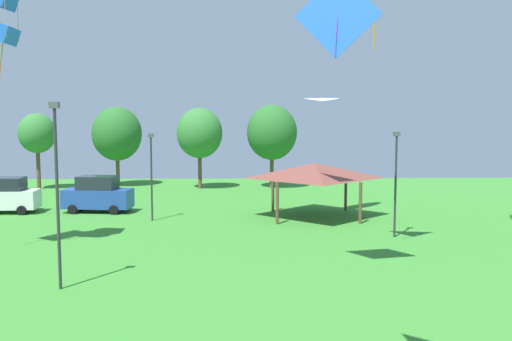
# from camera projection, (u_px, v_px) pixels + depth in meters

# --- Properties ---
(kite_flying_6) EXTENTS (3.24, 1.00, 3.33)m
(kite_flying_6) POSITION_uv_depth(u_px,v_px,m) (338.00, 15.00, 20.59)
(kite_flying_6) COLOR blue
(kite_flying_10) EXTENTS (1.62, 1.20, 0.22)m
(kite_flying_10) POSITION_uv_depth(u_px,v_px,m) (323.00, 111.00, 30.34)
(kite_flying_10) COLOR white
(parked_car_leftmost) EXTENTS (4.21, 2.26, 2.47)m
(parked_car_leftmost) POSITION_uv_depth(u_px,v_px,m) (7.00, 196.00, 37.40)
(parked_car_leftmost) COLOR silver
(parked_car_leftmost) RESTS_ON ground
(parked_car_second_from_left) EXTENTS (4.84, 2.42, 2.54)m
(parked_car_second_from_left) POSITION_uv_depth(u_px,v_px,m) (98.00, 195.00, 37.73)
(parked_car_second_from_left) COLOR #234299
(parked_car_second_from_left) RESTS_ON ground
(park_pavilion) EXTENTS (6.69, 6.13, 3.60)m
(park_pavilion) POSITION_uv_depth(u_px,v_px,m) (314.00, 171.00, 35.68)
(park_pavilion) COLOR brown
(park_pavilion) RESTS_ON ground
(light_post_0) EXTENTS (0.36, 0.20, 5.57)m
(light_post_0) POSITION_uv_depth(u_px,v_px,m) (151.00, 171.00, 34.39)
(light_post_0) COLOR #2D2D33
(light_post_0) RESTS_ON ground
(light_post_1) EXTENTS (0.36, 0.20, 7.13)m
(light_post_1) POSITION_uv_depth(u_px,v_px,m) (57.00, 186.00, 20.38)
(light_post_1) COLOR #2D2D33
(light_post_1) RESTS_ON ground
(light_post_2) EXTENTS (0.36, 0.20, 5.81)m
(light_post_2) POSITION_uv_depth(u_px,v_px,m) (396.00, 178.00, 29.56)
(light_post_2) COLOR #2D2D33
(light_post_2) RESTS_ON ground
(treeline_tree_1) EXTENTS (3.35, 3.35, 7.03)m
(treeline_tree_1) POSITION_uv_depth(u_px,v_px,m) (37.00, 134.00, 49.82)
(treeline_tree_1) COLOR brown
(treeline_tree_1) RESTS_ON ground
(treeline_tree_2) EXTENTS (4.76, 4.76, 7.68)m
(treeline_tree_2) POSITION_uv_depth(u_px,v_px,m) (117.00, 134.00, 52.32)
(treeline_tree_2) COLOR brown
(treeline_tree_2) RESTS_ON ground
(treeline_tree_3) EXTENTS (4.25, 4.25, 7.52)m
(treeline_tree_3) POSITION_uv_depth(u_px,v_px,m) (200.00, 133.00, 50.27)
(treeline_tree_3) COLOR brown
(treeline_tree_3) RESTS_ON ground
(treeline_tree_4) EXTENTS (4.73, 4.73, 7.83)m
(treeline_tree_4) POSITION_uv_depth(u_px,v_px,m) (272.00, 133.00, 50.95)
(treeline_tree_4) COLOR brown
(treeline_tree_4) RESTS_ON ground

